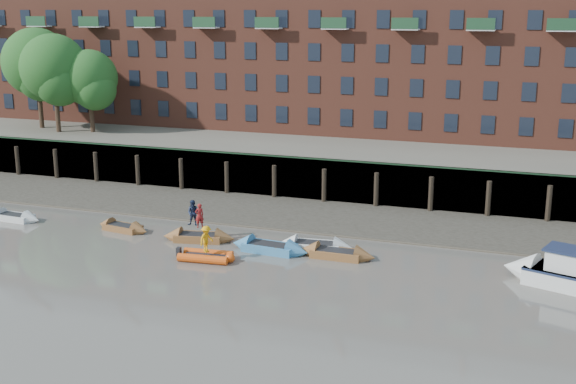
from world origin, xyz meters
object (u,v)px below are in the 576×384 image
at_px(rowboat_3, 199,237).
at_px(motor_launch, 556,272).
at_px(rowboat_5, 315,246).
at_px(rowboat_6, 336,254).
at_px(rowboat_0, 14,217).
at_px(person_rower_b, 193,213).
at_px(rowboat_2, 123,228).
at_px(rowboat_4, 270,248).
at_px(rib_tender, 208,256).
at_px(person_rib_crew, 206,239).
at_px(person_rower_a, 199,216).

bearing_deg(rowboat_3, motor_launch, -12.94).
height_order(rowboat_5, rowboat_6, rowboat_5).
relative_size(rowboat_0, rowboat_5, 0.89).
height_order(rowboat_6, person_rower_b, person_rower_b).
xyz_separation_m(rowboat_2, rowboat_4, (10.68, -0.83, 0.05)).
bearing_deg(rowboat_5, rowboat_0, 175.33).
bearing_deg(rowboat_4, motor_launch, 4.27).
relative_size(rowboat_4, motor_launch, 0.74).
bearing_deg(rowboat_5, person_rower_b, 177.04).
distance_m(motor_launch, person_rower_b, 21.69).
height_order(rowboat_6, motor_launch, motor_launch).
xyz_separation_m(rowboat_2, rib_tender, (7.81, -3.45, 0.04)).
bearing_deg(rowboat_5, rowboat_4, -160.12).
bearing_deg(rowboat_0, rowboat_5, 5.04).
distance_m(rib_tender, person_rib_crew, 1.08).
distance_m(rowboat_3, person_rower_b, 1.58).
xyz_separation_m(rowboat_3, motor_launch, (21.21, -0.55, 0.45)).
bearing_deg(rowboat_5, motor_launch, -12.12).
bearing_deg(person_rib_crew, rib_tender, 0.52).
height_order(person_rower_b, person_rib_crew, person_rower_b).
relative_size(rowboat_2, person_rib_crew, 2.62).
relative_size(rowboat_2, motor_launch, 0.60).
height_order(rowboat_5, person_rib_crew, person_rib_crew).
bearing_deg(rowboat_6, person_rib_crew, -156.90).
height_order(rowboat_0, rowboat_4, rowboat_4).
relative_size(rowboat_6, motor_launch, 0.67).
xyz_separation_m(rowboat_0, rowboat_6, (23.20, -0.19, 0.02)).
height_order(rowboat_2, rowboat_6, rowboat_6).
relative_size(rowboat_3, rowboat_4, 0.95).
bearing_deg(motor_launch, person_rower_a, 16.39).
xyz_separation_m(rowboat_5, person_rib_crew, (-5.38, -3.94, 1.08)).
relative_size(rowboat_0, rowboat_3, 0.89).
bearing_deg(person_rower_a, rib_tender, 79.23).
height_order(motor_launch, person_rib_crew, motor_launch).
height_order(rowboat_0, rowboat_2, rowboat_0).
height_order(rowboat_3, rowboat_4, rowboat_4).
bearing_deg(motor_launch, rowboat_4, 17.64).
relative_size(rowboat_4, person_rower_a, 3.26).
height_order(rowboat_4, person_rib_crew, person_rib_crew).
relative_size(motor_launch, person_rower_b, 4.15).
distance_m(rowboat_0, rowboat_2, 8.43).
relative_size(rowboat_3, rowboat_6, 1.03).
distance_m(motor_launch, person_rower_a, 21.14).
relative_size(rowboat_2, rowboat_3, 0.86).
height_order(rowboat_5, person_rower_a, person_rower_a).
xyz_separation_m(rowboat_2, person_rower_b, (5.27, -0.10, 1.53)).
xyz_separation_m(rowboat_3, person_rib_crew, (2.07, -3.18, 1.08)).
relative_size(rowboat_0, person_rower_a, 2.76).
xyz_separation_m(rowboat_6, person_rib_crew, (-6.99, -2.99, 1.08)).
bearing_deg(person_rower_a, person_rower_b, -68.41).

